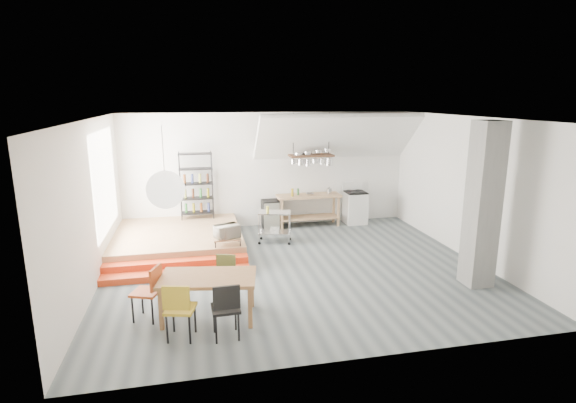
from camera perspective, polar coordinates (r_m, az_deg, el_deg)
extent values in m
plane|color=#4D565A|center=(9.78, 1.03, -8.54)|extent=(8.00, 8.00, 0.00)
cube|color=silver|center=(12.67, -2.55, 4.02)|extent=(8.00, 0.04, 3.20)
cube|color=silver|center=(9.27, -23.78, -0.54)|extent=(0.04, 7.00, 3.20)
cube|color=silver|center=(10.92, 21.98, 1.56)|extent=(0.04, 7.00, 3.20)
cube|color=white|center=(9.09, 1.12, 10.54)|extent=(8.00, 7.00, 0.02)
cube|color=white|center=(12.41, 6.19, 8.18)|extent=(4.40, 1.44, 1.32)
cube|color=white|center=(10.67, -22.23, 2.38)|extent=(0.02, 2.50, 2.20)
cube|color=#A47C52|center=(11.37, -13.73, -4.69)|extent=(3.00, 3.00, 0.40)
cube|color=red|center=(9.58, -13.94, -8.98)|extent=(3.00, 0.35, 0.13)
cube|color=red|center=(9.88, -13.91, -7.87)|extent=(3.00, 0.35, 0.27)
cube|color=slate|center=(9.32, 23.50, -0.44)|extent=(0.50, 0.50, 3.20)
cube|color=#A47C52|center=(12.70, 2.65, 0.73)|extent=(1.80, 0.60, 0.06)
cube|color=#A47C52|center=(12.85, 2.62, -2.01)|extent=(1.70, 0.55, 0.04)
cube|color=#A47C52|center=(13.24, 5.82, -0.81)|extent=(0.06, 0.06, 0.86)
cube|color=#A47C52|center=(12.84, -1.16, -1.19)|extent=(0.06, 0.06, 0.86)
cube|color=#A47C52|center=(12.83, 6.42, -1.28)|extent=(0.06, 0.06, 0.86)
cube|color=#A47C52|center=(12.42, -0.78, -1.68)|extent=(0.06, 0.06, 0.86)
cube|color=white|center=(13.22, 8.51, -0.82)|extent=(0.60, 0.60, 0.90)
cube|color=black|center=(13.11, 8.58, 1.17)|extent=(0.58, 0.58, 0.03)
cube|color=white|center=(13.35, 8.18, 1.96)|extent=(0.60, 0.05, 0.25)
cylinder|color=black|center=(13.29, 8.94, 1.43)|extent=(0.18, 0.18, 0.02)
cylinder|color=black|center=(13.19, 7.80, 1.38)|extent=(0.18, 0.18, 0.02)
cylinder|color=black|center=(13.03, 9.37, 1.18)|extent=(0.18, 0.18, 0.02)
cylinder|color=black|center=(12.93, 8.22, 1.13)|extent=(0.18, 0.18, 0.02)
cube|color=#3D2618|center=(12.31, 2.95, 5.86)|extent=(1.20, 0.50, 0.05)
cylinder|color=black|center=(12.13, 0.67, 8.50)|extent=(0.02, 0.02, 1.15)
cylinder|color=black|center=(12.39, 5.24, 8.54)|extent=(0.02, 0.02, 1.15)
cylinder|color=silver|center=(12.16, 0.71, 5.12)|extent=(0.16, 0.16, 0.12)
cylinder|color=silver|center=(12.21, 1.63, 5.05)|extent=(0.20, 0.20, 0.16)
cylinder|color=silver|center=(12.26, 2.54, 4.98)|extent=(0.16, 0.16, 0.20)
cylinder|color=silver|center=(12.31, 3.45, 5.19)|extent=(0.20, 0.20, 0.12)
cylinder|color=silver|center=(12.36, 4.35, 5.12)|extent=(0.16, 0.16, 0.16)
cylinder|color=silver|center=(12.43, 5.23, 5.05)|extent=(0.20, 0.20, 0.20)
cylinder|color=black|center=(12.45, -9.63, 2.27)|extent=(0.02, 0.02, 1.80)
cylinder|color=black|center=(12.44, -13.50, 2.09)|extent=(0.02, 0.02, 1.80)
cylinder|color=black|center=(12.09, -9.55, 1.96)|extent=(0.02, 0.02, 1.80)
cylinder|color=black|center=(12.09, -13.53, 1.77)|extent=(0.02, 0.02, 1.80)
cube|color=black|center=(12.42, -11.39, -1.37)|extent=(0.88, 0.38, 0.02)
cube|color=black|center=(12.33, -11.48, 0.43)|extent=(0.88, 0.38, 0.02)
cube|color=black|center=(12.25, -11.56, 2.25)|extent=(0.88, 0.38, 0.02)
cube|color=black|center=(12.18, -11.65, 4.10)|extent=(0.88, 0.38, 0.02)
cube|color=black|center=(12.13, -11.74, 5.96)|extent=(0.88, 0.38, 0.03)
cylinder|color=#348338|center=(12.39, -11.42, -0.74)|extent=(0.07, 0.07, 0.24)
cylinder|color=olive|center=(12.30, -11.51, 1.06)|extent=(0.07, 0.07, 0.24)
cylinder|color=brown|center=(12.23, -11.59, 2.90)|extent=(0.07, 0.07, 0.24)
cube|color=#A47C52|center=(10.09, -7.72, -4.64)|extent=(0.60, 0.40, 0.03)
cylinder|color=black|center=(10.30, -6.29, -4.71)|extent=(0.02, 0.02, 0.13)
cylinder|color=black|center=(10.26, -9.29, -4.87)|extent=(0.02, 0.02, 0.13)
cylinder|color=black|center=(9.98, -6.08, -5.30)|extent=(0.02, 0.02, 0.13)
cylinder|color=black|center=(9.94, -9.19, -5.47)|extent=(0.02, 0.02, 0.13)
sphere|color=white|center=(7.28, -15.29, 1.46)|extent=(0.60, 0.60, 0.60)
cube|color=brown|center=(7.60, -10.13, -9.52)|extent=(1.68, 1.13, 0.06)
cube|color=brown|center=(8.03, -4.61, -10.96)|extent=(0.08, 0.08, 0.68)
cube|color=brown|center=(8.21, -14.63, -10.82)|extent=(0.08, 0.08, 0.68)
cube|color=brown|center=(7.36, -4.82, -13.33)|extent=(0.08, 0.08, 0.68)
cube|color=brown|center=(7.55, -15.81, -13.09)|extent=(0.08, 0.08, 0.68)
cube|color=#B6961F|center=(7.19, -13.49, -13.11)|extent=(0.52, 0.52, 0.04)
cube|color=#B6961F|center=(6.90, -14.04, -11.81)|extent=(0.41, 0.14, 0.37)
cylinder|color=black|center=(7.20, -15.12, -15.37)|extent=(0.03, 0.03, 0.47)
cylinder|color=black|center=(7.11, -12.37, -15.59)|extent=(0.03, 0.03, 0.47)
cylinder|color=black|center=(7.49, -14.34, -14.14)|extent=(0.03, 0.03, 0.47)
cylinder|color=black|center=(7.40, -11.71, -14.33)|extent=(0.03, 0.03, 0.47)
cube|color=black|center=(7.09, -7.92, -13.29)|extent=(0.44, 0.44, 0.04)
cube|color=black|center=(6.81, -7.81, -12.01)|extent=(0.40, 0.06, 0.37)
cylinder|color=black|center=(7.04, -9.11, -15.77)|extent=(0.03, 0.03, 0.46)
cylinder|color=black|center=(7.07, -6.29, -15.54)|extent=(0.03, 0.03, 0.46)
cylinder|color=black|center=(7.34, -9.36, -14.51)|extent=(0.03, 0.03, 0.46)
cylinder|color=black|center=(7.37, -6.67, -14.30)|extent=(0.03, 0.03, 0.46)
cube|color=#616730|center=(8.27, -8.12, -9.69)|extent=(0.48, 0.48, 0.04)
cube|color=#616730|center=(8.34, -7.88, -7.75)|extent=(0.35, 0.15, 0.33)
cylinder|color=black|center=(8.46, -6.81, -10.71)|extent=(0.03, 0.03, 0.41)
cylinder|color=black|center=(8.53, -8.81, -10.57)|extent=(0.03, 0.03, 0.41)
cylinder|color=black|center=(8.19, -7.29, -11.55)|extent=(0.03, 0.03, 0.41)
cylinder|color=black|center=(8.26, -9.36, -11.40)|extent=(0.03, 0.03, 0.41)
cube|color=#C74C1C|center=(7.90, -17.57, -10.91)|extent=(0.55, 0.55, 0.04)
cube|color=#C74C1C|center=(7.72, -16.42, -9.27)|extent=(0.18, 0.39, 0.37)
cylinder|color=black|center=(7.79, -16.85, -13.19)|extent=(0.03, 0.03, 0.47)
cylinder|color=black|center=(8.07, -15.81, -12.17)|extent=(0.03, 0.03, 0.47)
cylinder|color=black|center=(7.94, -19.13, -12.86)|extent=(0.03, 0.03, 0.47)
cylinder|color=black|center=(8.21, -18.02, -11.87)|extent=(0.03, 0.03, 0.47)
cube|color=silver|center=(11.26, -1.70, -1.40)|extent=(0.89, 0.64, 0.04)
cube|color=silver|center=(11.40, -1.68, -3.91)|extent=(0.89, 0.64, 0.03)
cylinder|color=silver|center=(11.53, 0.25, -3.02)|extent=(0.03, 0.03, 0.76)
sphere|color=black|center=(11.63, 0.25, -4.75)|extent=(0.07, 0.07, 0.07)
cylinder|color=silver|center=(11.59, -3.44, -2.96)|extent=(0.03, 0.03, 0.76)
sphere|color=black|center=(11.70, -3.42, -4.67)|extent=(0.07, 0.07, 0.07)
cylinder|color=silver|center=(11.15, 0.14, -3.59)|extent=(0.03, 0.03, 0.76)
sphere|color=black|center=(11.26, 0.13, -5.36)|extent=(0.07, 0.07, 0.07)
cylinder|color=silver|center=(11.22, -3.68, -3.51)|extent=(0.03, 0.03, 0.76)
sphere|color=black|center=(11.33, -3.65, -5.28)|extent=(0.07, 0.07, 0.07)
cube|color=black|center=(12.64, -2.26, -1.60)|extent=(0.46, 0.46, 0.79)
imported|color=beige|center=(10.04, -7.75, -3.77)|extent=(0.62, 0.52, 0.29)
imported|color=silver|center=(12.65, 2.80, 0.94)|extent=(0.28, 0.28, 0.06)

